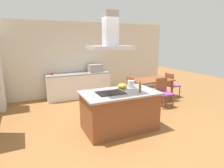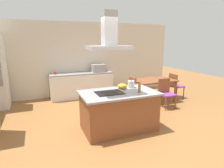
{
  "view_description": "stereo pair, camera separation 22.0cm",
  "coord_description": "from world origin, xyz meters",
  "views": [
    {
      "loc": [
        -1.88,
        -3.65,
        2.03
      ],
      "look_at": [
        -0.0,
        0.4,
        1.0
      ],
      "focal_mm": 30.05,
      "sensor_mm": 36.0,
      "label": 1
    },
    {
      "loc": [
        -1.68,
        -3.74,
        2.03
      ],
      "look_at": [
        -0.0,
        0.4,
        1.0
      ],
      "focal_mm": 30.05,
      "sensor_mm": 36.0,
      "label": 2
    }
  ],
  "objects": [
    {
      "name": "coffee_mug_red",
      "position": [
        -1.11,
        2.87,
        0.95
      ],
      "size": [
        0.08,
        0.08,
        0.09
      ],
      "primitive_type": "cylinder",
      "color": "red",
      "rests_on": "back_counter"
    },
    {
      "name": "tea_kettle",
      "position": [
        0.46,
        0.28,
        0.99
      ],
      "size": [
        0.22,
        0.16,
        0.2
      ],
      "color": "silver",
      "rests_on": "kitchen_island"
    },
    {
      "name": "wall_back",
      "position": [
        0.0,
        3.25,
        1.35
      ],
      "size": [
        7.2,
        0.1,
        2.7
      ],
      "primitive_type": "cube",
      "color": "beige",
      "rests_on": "ground"
    },
    {
      "name": "kitchen_island",
      "position": [
        0.0,
        0.0,
        0.45
      ],
      "size": [
        1.73,
        1.03,
        0.9
      ],
      "color": "brown",
      "rests_on": "ground"
    },
    {
      "name": "ground",
      "position": [
        0.0,
        1.5,
        0.0
      ],
      "size": [
        16.0,
        16.0,
        0.0
      ],
      "primitive_type": "plane",
      "color": "#936033"
    },
    {
      "name": "mixing_bowl",
      "position": [
        0.2,
        0.25,
        0.96
      ],
      "size": [
        0.23,
        0.23,
        0.13
      ],
      "primitive_type": "ellipsoid",
      "color": "gold",
      "rests_on": "kitchen_island"
    },
    {
      "name": "chair_at_right_end",
      "position": [
        2.88,
        1.49,
        0.51
      ],
      "size": [
        0.42,
        0.42,
        0.89
      ],
      "color": "purple",
      "rests_on": "ground"
    },
    {
      "name": "chair_at_left_end",
      "position": [
        1.05,
        1.49,
        0.51
      ],
      "size": [
        0.42,
        0.42,
        0.89
      ],
      "color": "purple",
      "rests_on": "ground"
    },
    {
      "name": "cooktop",
      "position": [
        -0.23,
        0.0,
        0.91
      ],
      "size": [
        0.6,
        0.44,
        0.01
      ],
      "primitive_type": "cube",
      "color": "black",
      "rests_on": "kitchen_island"
    },
    {
      "name": "range_hood",
      "position": [
        -0.23,
        0.0,
        2.1
      ],
      "size": [
        0.9,
        0.55,
        0.78
      ],
      "color": "#ADADB2"
    },
    {
      "name": "countertop_microwave",
      "position": [
        0.44,
        2.88,
        1.04
      ],
      "size": [
        0.5,
        0.38,
        0.28
      ],
      "primitive_type": "cube",
      "color": "#9E9993",
      "rests_on": "back_counter"
    },
    {
      "name": "back_counter",
      "position": [
        -0.19,
        2.88,
        0.45
      ],
      "size": [
        2.25,
        0.62,
        0.9
      ],
      "color": "white",
      "rests_on": "ground"
    },
    {
      "name": "olive_oil_bottle",
      "position": [
        0.4,
        -0.22,
        1.0
      ],
      "size": [
        0.06,
        0.06,
        0.24
      ],
      "color": "olive",
      "rests_on": "kitchen_island"
    },
    {
      "name": "chair_facing_island",
      "position": [
        1.96,
        0.83,
        0.51
      ],
      "size": [
        0.42,
        0.42,
        0.89
      ],
      "color": "purple",
      "rests_on": "ground"
    },
    {
      "name": "dining_table",
      "position": [
        1.96,
        1.49,
        0.67
      ],
      "size": [
        1.4,
        0.9,
        0.75
      ],
      "color": "brown",
      "rests_on": "ground"
    }
  ]
}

